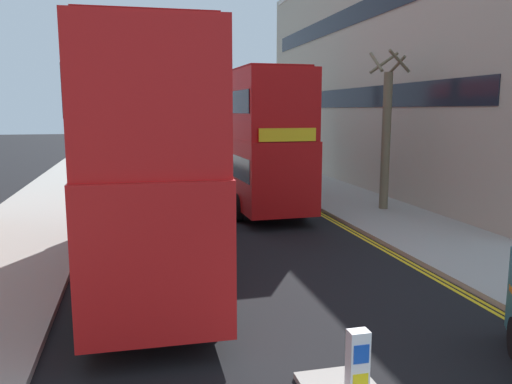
{
  "coord_description": "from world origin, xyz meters",
  "views": [
    {
      "loc": [
        -2.81,
        -2.97,
        4.12
      ],
      "look_at": [
        0.5,
        11.0,
        1.8
      ],
      "focal_mm": 35.86,
      "sensor_mm": 36.0,
      "label": 1
    }
  ],
  "objects_px": {
    "double_decker_bus_away": "(148,154)",
    "double_decker_bus_oncoming": "(247,135)",
    "pedestrian_far": "(311,176)",
    "keep_left_bollard": "(357,373)"
  },
  "relations": [
    {
      "from": "keep_left_bollard",
      "to": "double_decker_bus_away",
      "type": "bearing_deg",
      "value": 109.33
    },
    {
      "from": "keep_left_bollard",
      "to": "pedestrian_far",
      "type": "xyz_separation_m",
      "value": [
        5.32,
        16.93,
        0.38
      ]
    },
    {
      "from": "double_decker_bus_away",
      "to": "pedestrian_far",
      "type": "height_order",
      "value": "double_decker_bus_away"
    },
    {
      "from": "double_decker_bus_oncoming",
      "to": "double_decker_bus_away",
      "type": "bearing_deg",
      "value": -117.06
    },
    {
      "from": "double_decker_bus_away",
      "to": "pedestrian_far",
      "type": "xyz_separation_m",
      "value": [
        7.82,
        9.8,
        -2.04
      ]
    },
    {
      "from": "double_decker_bus_away",
      "to": "double_decker_bus_oncoming",
      "type": "xyz_separation_m",
      "value": [
        4.44,
        8.69,
        0.0
      ]
    },
    {
      "from": "keep_left_bollard",
      "to": "double_decker_bus_away",
      "type": "xyz_separation_m",
      "value": [
        -2.5,
        7.13,
        2.42
      ]
    },
    {
      "from": "double_decker_bus_oncoming",
      "to": "pedestrian_far",
      "type": "bearing_deg",
      "value": 18.22
    },
    {
      "from": "double_decker_bus_oncoming",
      "to": "pedestrian_far",
      "type": "xyz_separation_m",
      "value": [
        3.38,
        1.11,
        -2.04
      ]
    },
    {
      "from": "double_decker_bus_away",
      "to": "double_decker_bus_oncoming",
      "type": "bearing_deg",
      "value": 62.94
    }
  ]
}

